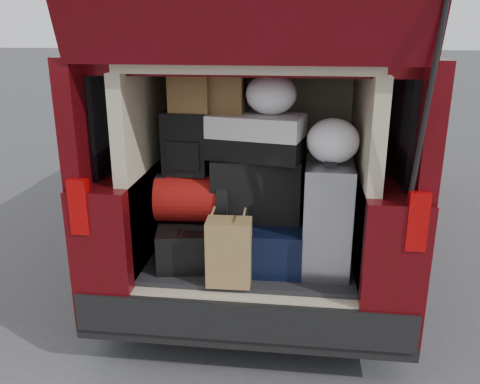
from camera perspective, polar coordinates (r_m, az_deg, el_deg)
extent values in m
plane|color=#3D3D40|center=(3.35, 0.89, -16.93)|extent=(80.00, 80.00, 0.00)
cylinder|color=black|center=(3.68, -11.33, -8.04)|extent=(0.24, 0.64, 0.64)
cylinder|color=black|center=(3.55, 15.08, -9.36)|extent=(0.24, 0.64, 0.64)
cylinder|color=black|center=(6.71, -2.71, 4.41)|extent=(0.24, 0.64, 0.64)
cylinder|color=black|center=(6.64, 11.42, 3.91)|extent=(0.24, 0.64, 0.64)
cube|color=black|center=(5.09, 3.40, -0.90)|extent=(1.90, 4.85, 0.08)
cube|color=#460807|center=(5.06, -5.43, 4.16)|extent=(0.33, 4.85, 0.80)
cube|color=#460807|center=(4.98, 12.57, 3.55)|extent=(0.33, 4.85, 0.80)
cube|color=#460807|center=(4.81, 3.74, 15.88)|extent=(1.82, 4.46, 0.10)
cube|color=black|center=(4.86, -7.07, 12.38)|extent=(0.12, 4.25, 0.68)
cube|color=black|center=(4.76, 14.46, 11.83)|extent=(0.12, 4.25, 0.68)
cube|color=black|center=(2.89, 0.30, -13.75)|extent=(1.86, 0.16, 0.22)
cube|color=#990505|center=(2.80, -17.54, -1.58)|extent=(0.10, 0.06, 0.30)
cube|color=#990505|center=(2.62, 19.26, -3.12)|extent=(0.10, 0.06, 0.30)
cube|color=black|center=(3.32, 1.44, -6.84)|extent=(1.24, 1.05, 0.06)
cube|color=#BEB492|center=(3.24, -10.19, 3.61)|extent=(0.08, 1.05, 1.15)
cube|color=#BEB492|center=(3.12, 13.69, 2.82)|extent=(0.08, 1.05, 1.15)
cube|color=#BEB492|center=(3.65, 2.37, 5.54)|extent=(1.34, 0.06, 1.15)
cube|color=#BEB492|center=(3.01, 1.63, 14.47)|extent=(1.34, 1.05, 0.06)
cylinder|color=black|center=(2.40, 20.70, 10.42)|extent=(0.02, 0.90, 0.76)
cube|color=black|center=(3.43, 1.41, -10.54)|extent=(1.24, 1.05, 0.55)
cube|color=black|center=(3.20, -5.04, -5.03)|extent=(0.53, 0.66, 0.24)
cube|color=black|center=(3.13, 2.39, -5.23)|extent=(0.50, 0.61, 0.26)
cube|color=silver|center=(2.99, 9.74, -2.71)|extent=(0.28, 0.43, 0.64)
cube|color=#9C7E46|center=(2.82, -1.25, -6.77)|extent=(0.25, 0.16, 0.38)
cube|color=maroon|center=(3.09, -5.30, -0.68)|extent=(0.46, 0.32, 0.29)
cube|color=black|center=(3.06, 1.80, 0.55)|extent=(0.54, 0.34, 0.37)
cube|color=black|center=(3.03, -6.12, 5.45)|extent=(0.27, 0.17, 0.38)
cube|color=silver|center=(2.96, 1.54, 6.26)|extent=(0.62, 0.40, 0.26)
cube|color=brown|center=(3.00, -5.46, 11.04)|extent=(0.25, 0.21, 0.21)
cube|color=brown|center=(3.00, -1.81, 11.16)|extent=(0.24, 0.20, 0.24)
ellipsoid|color=white|center=(2.93, 3.52, 10.91)|extent=(0.32, 0.30, 0.23)
ellipsoid|color=white|center=(2.86, 10.40, 5.66)|extent=(0.32, 0.30, 0.25)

